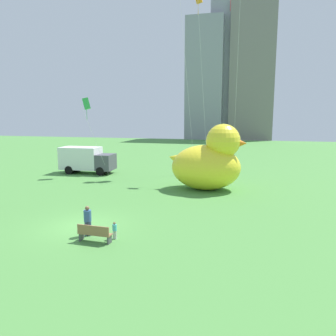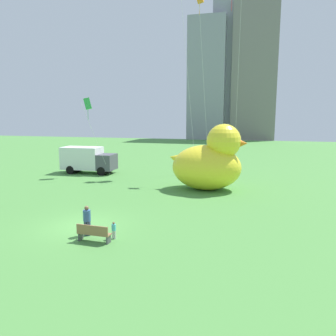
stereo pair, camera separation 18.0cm
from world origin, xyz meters
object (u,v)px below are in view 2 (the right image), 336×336
object	(u,v)px
giant_inflatable_duck	(209,162)
box_truck	(88,160)
kite_green	(88,104)
person_adult	(87,219)
person_child	(114,229)
park_bench	(93,233)
kite_red	(233,4)

from	to	relation	value
giant_inflatable_duck	box_truck	xyz separation A→B (m)	(-13.97, 4.57, -0.93)
kite_green	person_adult	bearing A→B (deg)	-61.83
person_child	kite_green	size ratio (longest dim) A/B	0.11
person_adult	person_child	world-z (taller)	person_adult
giant_inflatable_duck	box_truck	bearing A→B (deg)	161.89
person_adult	giant_inflatable_duck	size ratio (longest dim) A/B	0.24
park_bench	giant_inflatable_duck	bearing A→B (deg)	73.77
box_truck	kite_red	world-z (taller)	kite_red
person_adult	park_bench	bearing A→B (deg)	-44.98
person_adult	kite_green	bearing A→B (deg)	118.17
kite_red	kite_green	size ratio (longest dim) A/B	2.29
giant_inflatable_duck	kite_green	xyz separation A→B (m)	(-13.08, 3.45, 5.03)
person_child	giant_inflatable_duck	world-z (taller)	giant_inflatable_duck
person_adult	person_child	bearing A→B (deg)	-3.26
giant_inflatable_duck	kite_green	world-z (taller)	kite_green
park_bench	person_adult	size ratio (longest dim) A/B	1.09
giant_inflatable_duck	person_adult	bearing A→B (deg)	-110.33
person_child	park_bench	bearing A→B (deg)	-139.41
kite_red	kite_green	distance (m)	17.19
giant_inflatable_duck	kite_red	xyz separation A→B (m)	(1.02, 6.55, 14.36)
person_child	giant_inflatable_duck	size ratio (longest dim) A/B	0.13
park_bench	person_child	bearing A→B (deg)	40.59
kite_red	person_child	bearing A→B (deg)	-102.04
park_bench	person_child	world-z (taller)	park_bench
park_bench	kite_green	world-z (taller)	kite_green
person_child	box_truck	world-z (taller)	box_truck
box_truck	kite_green	xyz separation A→B (m)	(0.89, -1.12, 5.96)
park_bench	kite_red	distance (m)	26.01
park_bench	kite_green	xyz separation A→B (m)	(-9.25, 16.61, 6.93)
park_bench	box_truck	world-z (taller)	box_truck
giant_inflatable_duck	kite_green	bearing A→B (deg)	165.24
park_bench	person_child	distance (m)	1.04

